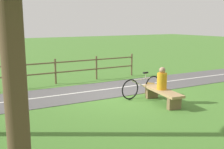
% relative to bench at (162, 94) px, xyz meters
% --- Properties ---
extents(ground_plane, '(80.00, 80.00, 0.00)m').
position_rel_bench_xyz_m(ground_plane, '(1.42, 0.69, -0.32)').
color(ground_plane, '#477A2D').
extents(bench, '(1.85, 0.75, 0.46)m').
position_rel_bench_xyz_m(bench, '(0.00, 0.00, 0.00)').
color(bench, '#A88456').
rests_on(bench, ground_plane).
extents(person_seated, '(0.37, 0.37, 0.74)m').
position_rel_bench_xyz_m(person_seated, '(0.06, -0.01, 0.46)').
color(person_seated, orange).
rests_on(person_seated, bench).
extents(bicycle, '(0.16, 1.78, 0.89)m').
position_rel_bench_xyz_m(bicycle, '(0.94, 0.13, 0.06)').
color(bicycle, black).
rests_on(bicycle, ground_plane).
extents(backpack, '(0.38, 0.37, 0.41)m').
position_rel_bench_xyz_m(backpack, '(1.13, -0.38, -0.12)').
color(backpack, olive).
rests_on(backpack, ground_plane).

